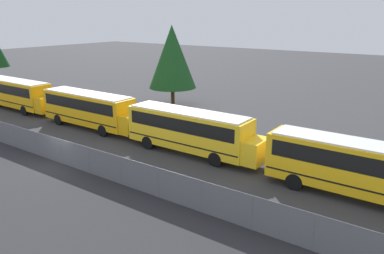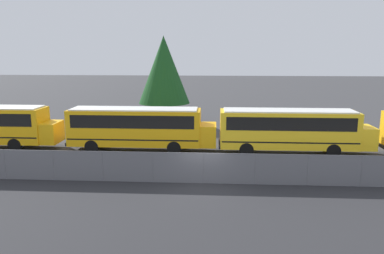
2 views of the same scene
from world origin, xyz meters
name	(u,v)px [view 1 (image 1 of 2)]	position (x,y,z in m)	size (l,w,h in m)	color
ground_plane	(62,163)	(0.00, 0.00, 0.00)	(200.00, 200.00, 0.00)	#38383A
fence	(61,151)	(0.00, 0.00, 0.96)	(85.31, 0.07, 1.88)	#9EA0A5
school_bus_1	(17,92)	(-17.91, 7.36, 2.02)	(11.60, 2.46, 3.40)	#EDA80F
school_bus_2	(89,108)	(-5.36, 7.19, 2.02)	(11.60, 2.46, 3.40)	#EDA80F
school_bus_3	(191,129)	(6.45, 7.05, 2.02)	(11.60, 2.46, 3.40)	yellow
school_bus_4	(361,166)	(18.74, 6.66, 2.02)	(11.60, 2.46, 3.40)	yellow
tree_0	(172,57)	(-4.90, 19.29, 5.76)	(5.55, 5.55, 9.38)	#51381E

